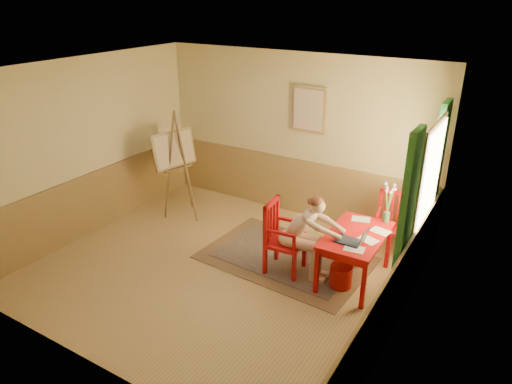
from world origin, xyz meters
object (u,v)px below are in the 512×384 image
Objects in this scene: table at (356,240)px; figure at (305,232)px; chair_back at (390,223)px; laptop at (354,240)px; easel at (176,154)px; chair_left at (282,237)px.

figure reaches higher than table.
table is at bearing 20.83° from figure.
laptop is at bearing -95.23° from chair_back.
laptop is (0.69, -0.01, 0.09)m from figure.
laptop reaches higher than chair_back.
easel reaches higher than chair_back.
easel is at bearing 172.89° from table.
table is 1.07m from chair_back.
laptop reaches higher than table.
easel is (-2.46, 0.71, 0.58)m from chair_left.
figure is (-0.81, -1.29, 0.21)m from chair_back.
chair_left reaches higher than table.
table is 1.15× the size of chair_left.
table is at bearing 101.34° from laptop.
easel is (-3.43, 0.43, 0.48)m from table.
laptop is (0.05, -0.26, 0.14)m from table.
chair_back reaches higher than table.
laptop is 0.22× the size of easel.
table is 0.69m from figure.
chair_left is 0.56× the size of easel.
chair_back is 3.70m from easel.
laptop is (-0.12, -1.30, 0.30)m from chair_back.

